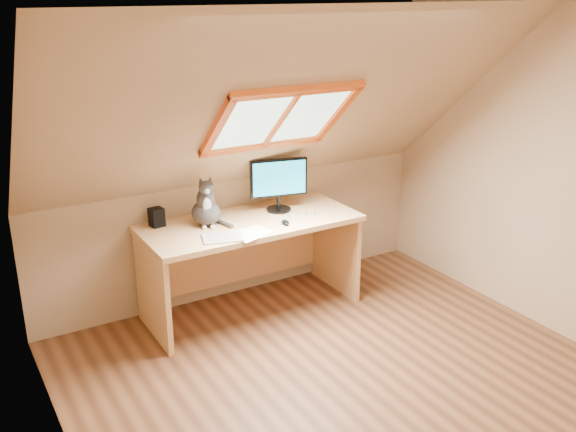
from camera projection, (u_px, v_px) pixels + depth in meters
ground at (361, 393)px, 4.16m from camera, size 3.50×3.50×0.00m
room_shell at (381, 186)px, 3.60m from camera, size 3.52×3.52×2.41m
desk at (247, 245)px, 5.11m from camera, size 1.70×0.74×0.77m
monitor at (279, 181)px, 5.11m from camera, size 0.46×0.20×0.43m
cat at (206, 207)px, 4.84m from camera, size 0.28×0.31×0.40m
desk_speaker at (157, 217)px, 4.84m from camera, size 0.11×0.11×0.14m
graphics_tablet at (223, 238)px, 4.62m from camera, size 0.34×0.28×0.01m
mouse at (285, 222)px, 4.89m from camera, size 0.08×0.11×0.03m
papers at (245, 235)px, 4.68m from camera, size 0.35×0.30×0.01m
cables at (293, 217)px, 5.03m from camera, size 0.51×0.26×0.01m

